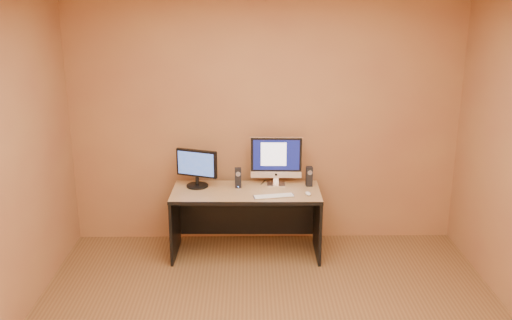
{
  "coord_description": "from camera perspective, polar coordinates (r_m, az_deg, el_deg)",
  "views": [
    {
      "loc": [
        -0.17,
        -3.7,
        2.57
      ],
      "look_at": [
        -0.1,
        1.48,
        1.02
      ],
      "focal_mm": 40.0,
      "sensor_mm": 36.0,
      "label": 1
    }
  ],
  "objects": [
    {
      "name": "keyboard",
      "position": [
        5.45,
        1.79,
        -3.64
      ],
      "size": [
        0.4,
        0.17,
        0.02
      ],
      "primitive_type": "cube",
      "rotation": [
        0.0,
        0.0,
        0.18
      ],
      "color": "#B7B8BC",
      "rests_on": "desk"
    },
    {
      "name": "cable_b",
      "position": [
        5.86,
        0.75,
        -2.2
      ],
      "size": [
        0.06,
        0.16,
        0.01
      ],
      "primitive_type": "cylinder",
      "rotation": [
        1.57,
        0.0,
        -0.33
      ],
      "color": "black",
      "rests_on": "desk"
    },
    {
      "name": "speaker_right",
      "position": [
        5.75,
        5.34,
        -1.64
      ],
      "size": [
        0.07,
        0.07,
        0.2
      ],
      "primitive_type": null,
      "rotation": [
        0.0,
        0.0,
        0.08
      ],
      "color": "black",
      "rests_on": "desk"
    },
    {
      "name": "second_monitor",
      "position": [
        5.7,
        -5.94,
        -0.85
      ],
      "size": [
        0.49,
        0.36,
        0.38
      ],
      "primitive_type": null,
      "rotation": [
        0.0,
        0.0,
        -0.37
      ],
      "color": "black",
      "rests_on": "desk"
    },
    {
      "name": "imac",
      "position": [
        5.72,
        2.04,
        -0.09
      ],
      "size": [
        0.52,
        0.21,
        0.5
      ],
      "primitive_type": null,
      "rotation": [
        0.0,
        0.0,
        -0.03
      ],
      "color": "silver",
      "rests_on": "desk"
    },
    {
      "name": "speaker_left",
      "position": [
        5.68,
        -1.81,
        -1.79
      ],
      "size": [
        0.07,
        0.07,
        0.2
      ],
      "primitive_type": null,
      "rotation": [
        0.0,
        0.0,
        0.06
      ],
      "color": "black",
      "rests_on": "desk"
    },
    {
      "name": "walls",
      "position": [
        3.92,
        1.75,
        -2.28
      ],
      "size": [
        4.0,
        4.0,
        2.6
      ],
      "primitive_type": null,
      "color": "olive",
      "rests_on": "ground"
    },
    {
      "name": "mouse",
      "position": [
        5.52,
        5.24,
        -3.35
      ],
      "size": [
        0.07,
        0.1,
        0.03
      ],
      "primitive_type": "ellipsoid",
      "rotation": [
        0.0,
        0.0,
        0.16
      ],
      "color": "silver",
      "rests_on": "desk"
    },
    {
      "name": "cable_a",
      "position": [
        5.87,
        1.74,
        -2.19
      ],
      "size": [
        0.05,
        0.2,
        0.01
      ],
      "primitive_type": "cylinder",
      "rotation": [
        1.57,
        0.0,
        0.22
      ],
      "color": "black",
      "rests_on": "desk"
    },
    {
      "name": "desk",
      "position": [
        5.74,
        -0.99,
        -6.28
      ],
      "size": [
        1.47,
        0.66,
        0.67
      ],
      "primitive_type": null,
      "rotation": [
        0.0,
        0.0,
        -0.02
      ],
      "color": "tan",
      "rests_on": "ground"
    }
  ]
}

